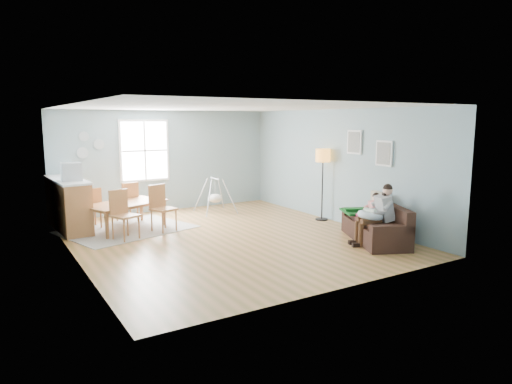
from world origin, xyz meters
TOP-DOWN VIEW (x-y plane):
  - room at (0.00, 0.00)m, footprint 8.40×9.40m
  - window at (-0.60, 3.46)m, footprint 1.32×0.08m
  - pictures at (2.97, -1.05)m, footprint 0.05×1.34m
  - wall_plates at (-2.00, 3.47)m, footprint 0.67×0.02m
  - sofa at (2.50, -1.84)m, footprint 1.54×2.07m
  - green_throw at (2.70, -1.24)m, footprint 1.09×1.01m
  - beige_pillow at (2.88, -1.48)m, footprint 0.26×0.48m
  - father at (2.27, -2.04)m, footprint 0.90×0.61m
  - nursing_pillow at (2.15, -1.98)m, footprint 0.66×0.65m
  - infant at (2.15, -1.95)m, footprint 0.14×0.34m
  - toddler at (2.51, -1.65)m, footprint 0.53×0.39m
  - floor_lamp at (2.80, 0.29)m, footprint 0.35×0.35m
  - storage_cube at (2.68, -1.85)m, footprint 0.50×0.46m
  - rug at (-1.60, 1.77)m, footprint 3.09×2.66m
  - dining_table at (-1.60, 1.77)m, footprint 2.00×1.58m
  - chair_sw at (-1.89, 1.02)m, footprint 0.60×0.60m
  - chair_se at (-0.97, 1.29)m, footprint 0.59×0.59m
  - chair_nw at (-2.25, 2.27)m, footprint 0.49×0.49m
  - chair_ne at (-1.33, 2.53)m, footprint 0.52×0.52m
  - counter at (-2.70, 2.48)m, footprint 0.73×2.09m
  - monitor at (-2.66, 2.10)m, footprint 0.42×0.40m
  - baby_swing at (0.93, 2.41)m, footprint 0.96×0.97m

SIDE VIEW (x-z plane):
  - rug at x=-1.60m, z-range 0.00..0.01m
  - storage_cube at x=2.68m, z-range 0.00..0.51m
  - sofa at x=2.50m, z-range -0.11..0.66m
  - dining_table at x=-1.60m, z-range 0.00..0.62m
  - baby_swing at x=0.93m, z-range -0.05..0.88m
  - green_throw at x=2.70m, z-range 0.47..0.51m
  - chair_nw at x=-2.25m, z-range 0.07..1.01m
  - chair_ne at x=-1.33m, z-range 0.07..1.05m
  - counter at x=-2.70m, z-range 0.01..1.16m
  - chair_sw at x=-1.89m, z-range 0.08..1.10m
  - chair_se at x=-0.97m, z-range 0.08..1.11m
  - nursing_pillow at x=2.15m, z-range 0.50..0.70m
  - father at x=2.27m, z-range 0.04..1.26m
  - toddler at x=2.51m, z-range 0.26..1.04m
  - infant at x=2.15m, z-range 0.61..0.74m
  - beige_pillow at x=2.88m, z-range 0.47..0.93m
  - monitor at x=-2.66m, z-range 1.15..1.54m
  - floor_lamp at x=2.80m, z-range 0.57..2.33m
  - window at x=-0.60m, z-range 0.84..2.46m
  - wall_plates at x=-2.00m, z-range 1.50..2.16m
  - pictures at x=2.97m, z-range 1.48..2.22m
  - room at x=0.00m, z-range 0.47..4.37m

